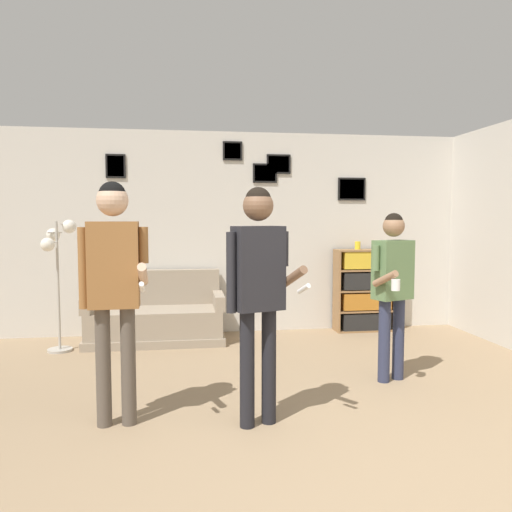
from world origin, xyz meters
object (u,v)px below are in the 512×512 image
(couch, at_px, (156,318))
(floor_lamp, at_px, (57,257))
(person_player_foreground_center, at_px, (258,279))
(person_player_foreground_left, at_px, (114,275))
(person_watcher_holding_cup, at_px, (393,279))
(drinking_cup, at_px, (358,245))
(bookshelf, at_px, (365,290))

(couch, height_order, floor_lamp, floor_lamp)
(person_player_foreground_center, bearing_deg, person_player_foreground_left, 172.16)
(person_player_foreground_center, xyz_separation_m, person_watcher_holding_cup, (1.41, 0.84, -0.13))
(drinking_cup, bearing_deg, couch, -175.82)
(couch, xyz_separation_m, floor_lamp, (-1.08, -0.34, 0.81))
(person_player_foreground_left, bearing_deg, couch, 86.83)
(bookshelf, distance_m, floor_lamp, 3.98)
(person_player_foreground_left, relative_size, person_watcher_holding_cup, 1.14)
(couch, height_order, person_player_foreground_center, person_player_foreground_center)
(person_player_foreground_left, distance_m, person_player_foreground_center, 1.06)
(drinking_cup, bearing_deg, person_player_foreground_left, -135.66)
(person_watcher_holding_cup, bearing_deg, person_player_foreground_center, -149.15)
(couch, relative_size, person_watcher_holding_cup, 1.06)
(person_player_foreground_center, distance_m, person_watcher_holding_cup, 1.64)
(person_player_foreground_left, bearing_deg, bookshelf, 43.24)
(bookshelf, relative_size, person_player_foreground_left, 0.62)
(couch, relative_size, floor_lamp, 1.11)
(person_watcher_holding_cup, bearing_deg, couch, 140.69)
(drinking_cup, bearing_deg, floor_lamp, -171.87)
(person_player_foreground_center, height_order, person_watcher_holding_cup, person_player_foreground_center)
(couch, xyz_separation_m, bookshelf, (2.82, 0.20, 0.27))
(floor_lamp, relative_size, person_player_foreground_center, 0.86)
(couch, bearing_deg, person_player_foreground_center, -71.67)
(person_player_foreground_center, bearing_deg, couch, 108.33)
(person_player_foreground_left, bearing_deg, person_player_foreground_center, -7.84)
(floor_lamp, bearing_deg, person_player_foreground_left, -67.27)
(bookshelf, distance_m, person_watcher_holding_cup, 2.19)
(floor_lamp, bearing_deg, person_player_foreground_center, -50.22)
(couch, distance_m, drinking_cup, 2.86)
(floor_lamp, height_order, person_watcher_holding_cup, person_watcher_holding_cup)
(floor_lamp, xyz_separation_m, person_player_foreground_left, (0.94, -2.24, 0.03))
(bookshelf, height_order, drinking_cup, drinking_cup)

